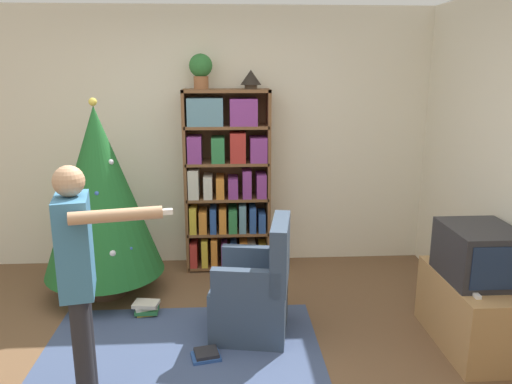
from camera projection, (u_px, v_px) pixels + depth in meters
wall_back at (204, 139)px, 5.11m from camera, size 8.00×0.10×2.60m
area_rug at (180, 364)px, 3.49m from camera, size 2.03×1.67×0.01m
bookshelf at (227, 182)px, 4.98m from camera, size 0.85×0.33×1.81m
tv_stand at (472, 311)px, 3.68m from camera, size 0.49×0.92×0.53m
television at (479, 253)px, 3.56m from camera, size 0.47×0.57×0.39m
game_remote at (475, 294)px, 3.34m from camera, size 0.04×0.12×0.02m
christmas_tree at (100, 193)px, 4.34m from camera, size 1.05×1.05×1.77m
armchair at (255, 294)px, 3.83m from camera, size 0.66×0.65×0.92m
standing_person at (79, 272)px, 2.84m from camera, size 0.69×0.46×1.50m
potted_plant at (201, 69)px, 4.71m from camera, size 0.22×0.22×0.33m
table_lamp at (251, 78)px, 4.75m from camera, size 0.20×0.20×0.18m
book_pile_near_tree at (146, 308)px, 4.17m from camera, size 0.22×0.17×0.11m
book_pile_by_chair at (206, 355)px, 3.55m from camera, size 0.23×0.20×0.05m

